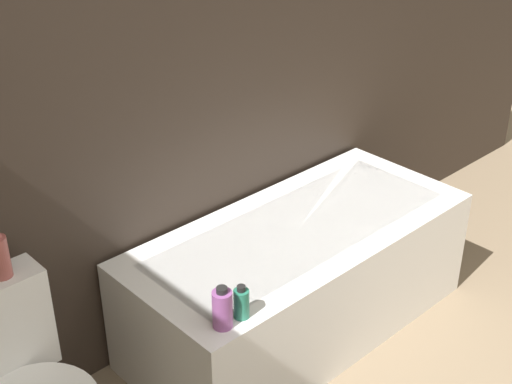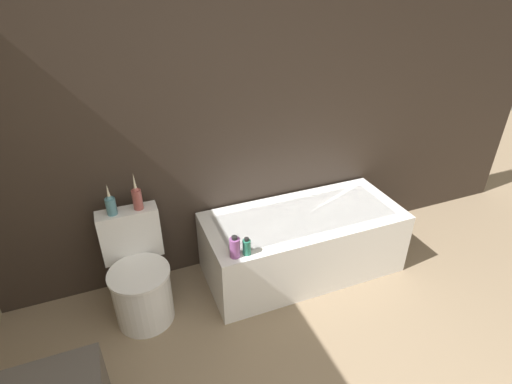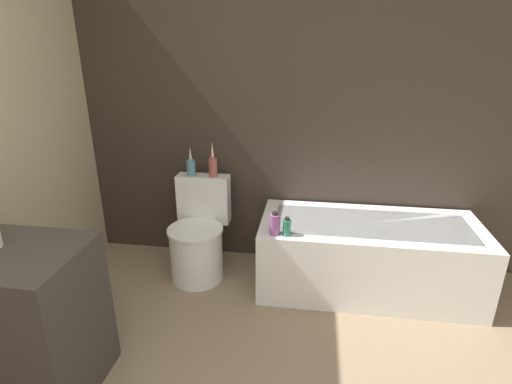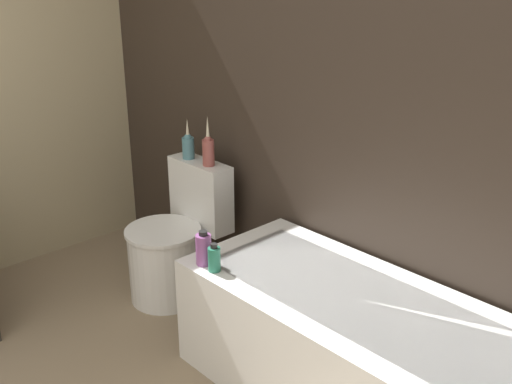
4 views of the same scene
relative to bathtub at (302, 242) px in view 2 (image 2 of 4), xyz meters
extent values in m
cube|color=#332821|center=(-0.69, 0.40, 1.03)|extent=(6.40, 0.06, 2.60)
cube|color=white|center=(0.00, 0.00, 0.00)|extent=(1.58, 0.70, 0.54)
cube|color=#B7BCC6|center=(0.00, 0.00, 0.26)|extent=(1.38, 0.50, 0.01)
cylinder|color=white|center=(-1.30, -0.07, -0.07)|extent=(0.41, 0.41, 0.41)
cylinder|color=white|center=(-1.30, -0.07, 0.15)|extent=(0.43, 0.43, 0.02)
cube|color=white|center=(-1.30, 0.21, 0.30)|extent=(0.42, 0.15, 0.39)
cylinder|color=teal|center=(-1.39, 0.20, 0.56)|extent=(0.07, 0.07, 0.12)
sphere|color=teal|center=(-1.39, 0.20, 0.62)|extent=(0.05, 0.05, 0.05)
cone|color=beige|center=(-1.39, 0.20, 0.67)|extent=(0.02, 0.02, 0.11)
cylinder|color=#994C47|center=(-1.21, 0.21, 0.57)|extent=(0.07, 0.07, 0.15)
sphere|color=#994C47|center=(-1.21, 0.21, 0.64)|extent=(0.04, 0.04, 0.04)
cone|color=beige|center=(-1.21, 0.21, 0.71)|extent=(0.02, 0.02, 0.13)
cylinder|color=#8C4C8C|center=(-0.67, -0.27, 0.34)|extent=(0.07, 0.07, 0.14)
cylinder|color=black|center=(-0.67, -0.27, 0.42)|extent=(0.04, 0.04, 0.02)
cylinder|color=#267259|center=(-0.59, -0.28, 0.32)|extent=(0.06, 0.06, 0.11)
cylinder|color=black|center=(-0.59, -0.28, 0.39)|extent=(0.03, 0.03, 0.02)
camera|label=1|loc=(-1.92, -1.77, 1.87)|focal=50.00mm
camera|label=2|loc=(-1.32, -2.29, 2.00)|focal=28.00mm
camera|label=3|loc=(-0.44, -2.70, 1.51)|focal=28.00mm
camera|label=4|loc=(1.25, -1.76, 1.57)|focal=42.00mm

